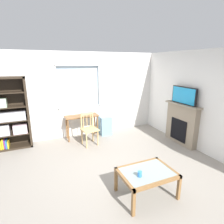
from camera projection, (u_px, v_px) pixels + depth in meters
ground at (113, 175)px, 3.78m from camera, size 6.01×5.96×0.02m
wall_back_with_window at (81, 96)px, 5.64m from camera, size 5.01×0.15×2.56m
wall_right at (209, 104)px, 4.43m from camera, size 0.12×5.16×2.56m
bookshelf at (10, 117)px, 4.78m from camera, size 0.90×0.38×1.91m
desk_under_window at (82, 120)px, 5.48m from camera, size 0.98×0.39×0.72m
wooden_chair at (89, 129)px, 5.08m from camera, size 0.47×0.46×0.90m
plastic_drawer_unit at (105, 125)px, 5.89m from camera, size 0.35×0.40×0.58m
fireplace at (181, 124)px, 5.14m from camera, size 0.26×1.14×1.15m
tv at (184, 95)px, 4.93m from camera, size 0.06×0.84×0.47m
coffee_table at (147, 175)px, 3.11m from camera, size 0.92×0.67×0.46m
sippy_cup at (140, 174)px, 2.95m from camera, size 0.07×0.07×0.09m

